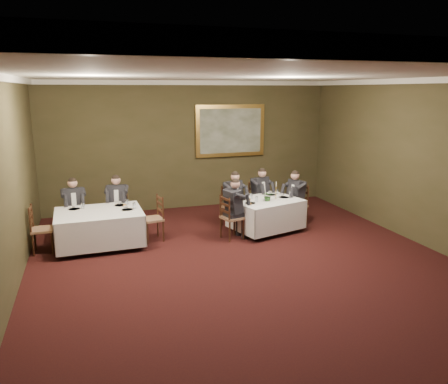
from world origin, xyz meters
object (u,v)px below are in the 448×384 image
diner_sec_backleft (75,214)px  centerpiece (268,195)px  diner_main_backleft (233,205)px  chair_sec_endright (153,228)px  table_main (266,213)px  diner_main_endright (296,204)px  chair_main_backleft (232,214)px  chair_main_endleft (232,226)px  candlestick (276,192)px  diner_main_endleft (232,216)px  painting (230,131)px  diner_sec_backright (118,210)px  chair_sec_endleft (43,239)px  chair_sec_backleft (76,223)px  chair_sec_backright (119,219)px  chair_main_endright (296,213)px  table_second (100,226)px  chair_main_backright (259,209)px  diner_main_backright (259,201)px

diner_sec_backleft → centerpiece: size_ratio=5.17×
diner_main_backleft → chair_sec_endright: 2.08m
table_main → diner_main_endright: 0.96m
chair_main_backleft → chair_main_endleft: 0.96m
diner_main_backleft → candlestick: diner_main_backleft is taller
diner_main_endleft → painting: (0.92, 2.90, 1.62)m
diner_sec_backright → painting: size_ratio=0.67×
chair_sec_endright → chair_sec_endleft: same height
diner_main_endright → chair_sec_endleft: size_ratio=1.35×
chair_sec_backleft → chair_sec_backright: same height
diner_sec_backright → diner_main_endright: bearing=-179.0°
chair_main_endright → diner_sec_backright: diner_sec_backright is taller
chair_sec_backleft → table_second: bearing=115.5°
table_main → painting: (0.00, 2.64, 1.68)m
painting → chair_sec_backright: bearing=-154.4°
table_main → table_second: 3.76m
diner_main_backleft → chair_main_endleft: size_ratio=1.35×
table_second → chair_sec_backleft: (-0.51, 0.91, -0.17)m
candlestick → painting: bearing=95.8°
chair_main_backleft → diner_main_endright: 1.60m
diner_main_backleft → chair_sec_endleft: bearing=-16.8°
diner_main_endleft → diner_sec_backright: 2.71m
diner_main_endright → painting: bearing=7.6°
centerpiece → diner_main_endleft: bearing=-170.9°
chair_main_endleft → chair_main_endright: 1.94m
diner_sec_backleft → candlestick: size_ratio=3.21×
chair_sec_endright → chair_sec_endleft: (-2.27, -0.06, 0.00)m
chair_main_endleft → chair_main_backleft: bearing=146.7°
diner_sec_backright → centerpiece: 3.51m
diner_main_backleft → diner_sec_backleft: (-3.65, 0.39, 0.00)m
candlestick → centerpiece: bearing=-150.6°
chair_main_backleft → diner_main_endleft: 0.98m
chair_main_backright → painting: painting is taller
chair_main_backleft → painting: size_ratio=0.50×
table_main → chair_sec_backleft: size_ratio=1.80×
diner_main_backright → diner_main_endleft: (-1.11, -1.12, 0.00)m
table_main → chair_main_backleft: chair_main_backleft is taller
chair_sec_endleft → chair_main_endleft: bearing=85.0°
chair_main_backright → diner_sec_backright: diner_sec_backright is taller
chair_main_backright → centerpiece: 1.17m
diner_main_endright → chair_sec_endright: bearing=77.9°
chair_main_backright → chair_main_backleft: bearing=-5.2°
chair_main_endright → centerpiece: bearing=98.0°
chair_main_backleft → table_second: bearing=-14.7°
chair_main_backright → diner_main_endleft: (-1.11, -1.13, 0.23)m
candlestick → diner_main_backleft: bearing=145.7°
centerpiece → painting: painting is taller
centerpiece → chair_main_endright: bearing=21.6°
chair_sec_backleft → diner_main_backleft: bearing=169.9°
diner_main_backleft → chair_sec_endleft: (-4.28, -0.53, -0.23)m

